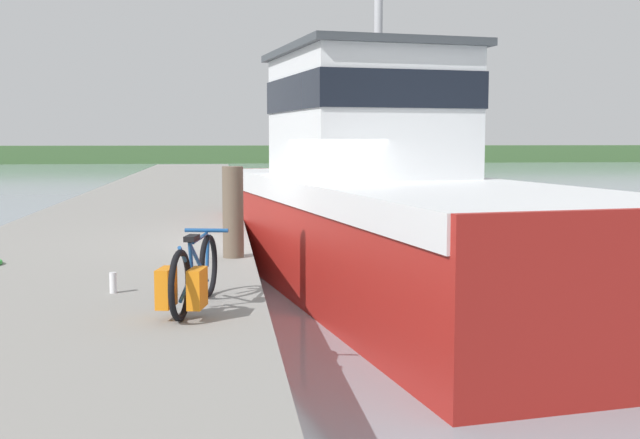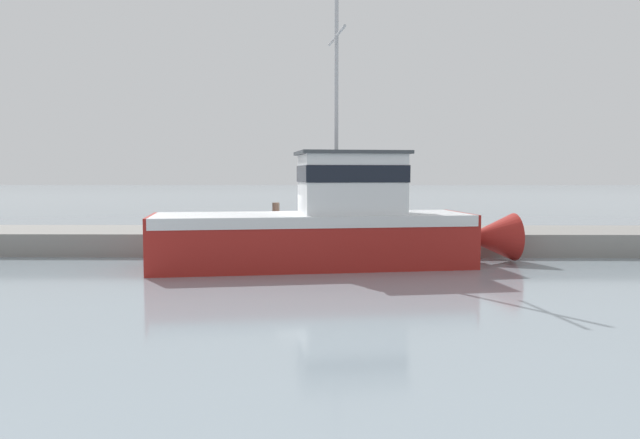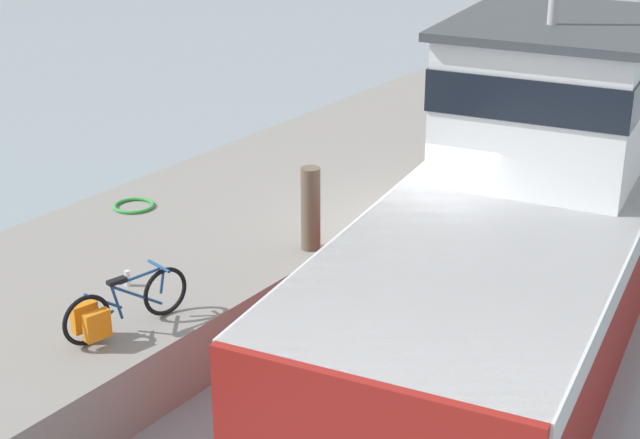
% 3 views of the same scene
% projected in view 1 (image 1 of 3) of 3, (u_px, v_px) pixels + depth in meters
% --- Properties ---
extents(ground_plane, '(320.00, 320.00, 0.00)m').
position_uv_depth(ground_plane, '(304.00, 299.00, 12.56)').
color(ground_plane, '#84939E').
extents(dock_pier, '(4.48, 80.00, 0.90)m').
position_uv_depth(dock_pier, '(102.00, 275.00, 12.14)').
color(dock_pier, gray).
rests_on(dock_pier, ground_plane).
extents(far_shoreline, '(180.00, 5.00, 1.83)m').
position_uv_depth(far_shoreline, '(504.00, 154.00, 89.16)').
color(far_shoreline, '#426638').
rests_on(far_shoreline, ground_plane).
extents(fishing_boat_main, '(5.14, 13.34, 9.34)m').
position_uv_depth(fishing_boat_main, '(381.00, 200.00, 13.22)').
color(fishing_boat_main, maroon).
rests_on(fishing_boat_main, ground_plane).
extents(bicycle_touring, '(0.65, 1.72, 0.71)m').
position_uv_depth(bicycle_touring, '(191.00, 277.00, 7.41)').
color(bicycle_touring, black).
rests_on(bicycle_touring, dock_pier).
extents(mooring_post, '(0.28, 0.28, 1.23)m').
position_uv_depth(mooring_post, '(233.00, 212.00, 10.81)').
color(mooring_post, brown).
rests_on(mooring_post, dock_pier).
extents(water_bottle_by_bike, '(0.07, 0.07, 0.22)m').
position_uv_depth(water_bottle_by_bike, '(113.00, 283.00, 8.33)').
color(water_bottle_by_bike, silver).
rests_on(water_bottle_by_bike, dock_pier).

